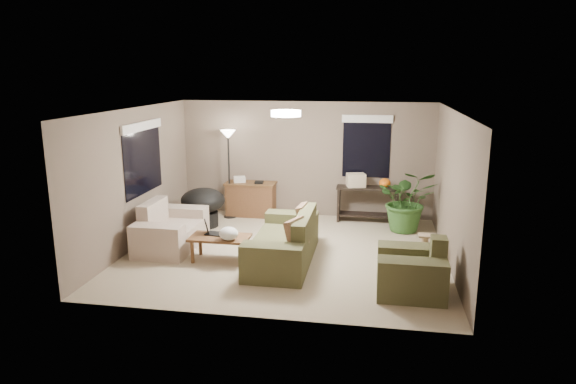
% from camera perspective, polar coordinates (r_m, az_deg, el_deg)
% --- Properties ---
extents(room_shell, '(5.50, 5.50, 5.50)m').
position_cam_1_polar(room_shell, '(8.79, -0.22, 0.97)').
color(room_shell, '#C1B08F').
rests_on(room_shell, ground).
extents(main_sofa, '(0.95, 2.20, 0.85)m').
position_cam_1_polar(main_sofa, '(8.64, -0.27, -5.85)').
color(main_sofa, brown).
rests_on(main_sofa, ground).
extents(throw_pillows, '(0.38, 1.39, 0.47)m').
position_cam_1_polar(throw_pillows, '(8.49, 1.43, -3.68)').
color(throw_pillows, '#8C7251').
rests_on(throw_pillows, main_sofa).
extents(loveseat, '(0.90, 1.60, 0.85)m').
position_cam_1_polar(loveseat, '(9.56, -13.00, -4.28)').
color(loveseat, beige).
rests_on(loveseat, ground).
extents(armchair, '(0.95, 1.00, 0.85)m').
position_cam_1_polar(armchair, '(7.69, 13.61, -8.68)').
color(armchair, brown).
rests_on(armchair, ground).
extents(coffee_table, '(1.00, 0.55, 0.42)m').
position_cam_1_polar(coffee_table, '(8.74, -7.58, -5.30)').
color(coffee_table, brown).
rests_on(coffee_table, ground).
extents(laptop, '(0.42, 0.27, 0.24)m').
position_cam_1_polar(laptop, '(8.84, -8.45, -4.28)').
color(laptop, black).
rests_on(laptop, coffee_table).
extents(plastic_bag, '(0.36, 0.34, 0.22)m').
position_cam_1_polar(plastic_bag, '(8.49, -6.62, -4.60)').
color(plastic_bag, white).
rests_on(plastic_bag, coffee_table).
extents(desk, '(1.10, 0.50, 0.75)m').
position_cam_1_polar(desk, '(11.34, -4.14, -0.77)').
color(desk, brown).
rests_on(desk, ground).
extents(desk_papers, '(0.70, 0.30, 0.12)m').
position_cam_1_polar(desk_papers, '(11.27, -4.96, 1.34)').
color(desk_papers, silver).
rests_on(desk_papers, desk).
extents(console_table, '(1.30, 0.40, 0.75)m').
position_cam_1_polar(console_table, '(10.98, 8.79, -1.04)').
color(console_table, black).
rests_on(console_table, ground).
extents(pumpkin, '(0.30, 0.30, 0.20)m').
position_cam_1_polar(pumpkin, '(10.89, 10.71, 0.99)').
color(pumpkin, orange).
rests_on(pumpkin, console_table).
extents(cardboard_box, '(0.43, 0.37, 0.28)m').
position_cam_1_polar(cardboard_box, '(10.89, 7.56, 1.32)').
color(cardboard_box, beige).
rests_on(cardboard_box, console_table).
extents(papasan_chair, '(1.13, 1.13, 0.80)m').
position_cam_1_polar(papasan_chair, '(10.65, -9.42, -1.36)').
color(papasan_chair, black).
rests_on(papasan_chair, ground).
extents(floor_lamp, '(0.32, 0.32, 1.91)m').
position_cam_1_polar(floor_lamp, '(11.02, -6.65, 5.23)').
color(floor_lamp, black).
rests_on(floor_lamp, ground).
extents(ceiling_fixture, '(0.50, 0.50, 0.10)m').
position_cam_1_polar(ceiling_fixture, '(8.62, -0.23, 8.72)').
color(ceiling_fixture, white).
rests_on(ceiling_fixture, room_shell).
extents(houseplant, '(1.14, 1.26, 0.98)m').
position_cam_1_polar(houseplant, '(10.46, 13.09, -1.64)').
color(houseplant, '#2D5923').
rests_on(houseplant, ground).
extents(cat_scratching_post, '(0.32, 0.32, 0.50)m').
position_cam_1_polar(cat_scratching_post, '(8.87, 14.89, -6.34)').
color(cat_scratching_post, tan).
rests_on(cat_scratching_post, ground).
extents(window_left, '(0.05, 1.56, 1.33)m').
position_cam_1_polar(window_left, '(9.82, -15.85, 4.93)').
color(window_left, black).
rests_on(window_left, room_shell).
extents(window_back, '(1.06, 0.05, 1.33)m').
position_cam_1_polar(window_back, '(11.02, 8.75, 6.16)').
color(window_back, black).
rests_on(window_back, room_shell).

